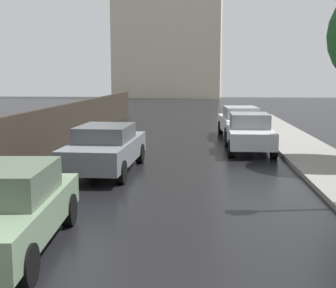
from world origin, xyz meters
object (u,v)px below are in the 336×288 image
(car_white_mid_road, at_px, (240,122))
(car_green_far_ahead, at_px, (2,208))
(car_grey_near_kerb, at_px, (106,148))
(car_silver_far_lane, at_px, (249,133))

(car_white_mid_road, distance_m, car_green_far_ahead, 14.97)
(car_white_mid_road, bearing_deg, car_green_far_ahead, -112.88)
(car_grey_near_kerb, distance_m, car_white_mid_road, 9.11)
(car_grey_near_kerb, height_order, car_white_mid_road, car_white_mid_road)
(car_grey_near_kerb, distance_m, car_green_far_ahead, 6.27)
(car_green_far_ahead, height_order, car_silver_far_lane, car_silver_far_lane)
(car_grey_near_kerb, bearing_deg, car_white_mid_road, -118.59)
(car_grey_near_kerb, height_order, car_silver_far_lane, car_silver_far_lane)
(car_green_far_ahead, relative_size, car_silver_far_lane, 1.06)
(car_grey_near_kerb, distance_m, car_silver_far_lane, 6.13)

